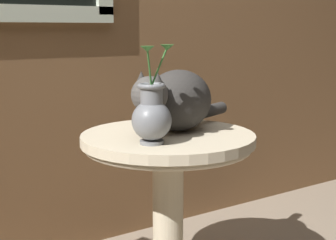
% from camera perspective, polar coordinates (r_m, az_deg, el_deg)
% --- Properties ---
extents(wicker_side_table, '(0.63, 0.63, 0.63)m').
position_cam_1_polar(wicker_side_table, '(1.86, -0.00, -7.93)').
color(wicker_side_table, beige).
rests_on(wicker_side_table, ground_plane).
extents(cat, '(0.54, 0.31, 0.23)m').
position_cam_1_polar(cat, '(1.83, 0.92, 2.27)').
color(cat, '#33302D').
rests_on(cat, wicker_side_table).
extents(pewter_vase_with_ivy, '(0.13, 0.13, 0.32)m').
position_cam_1_polar(pewter_vase_with_ivy, '(1.63, -1.85, 0.60)').
color(pewter_vase_with_ivy, slate).
rests_on(pewter_vase_with_ivy, wicker_side_table).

